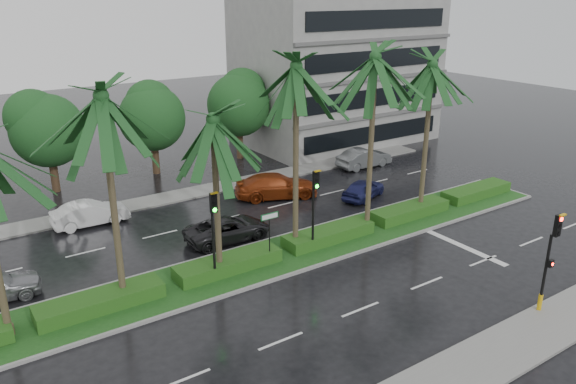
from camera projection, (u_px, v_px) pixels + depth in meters
ground at (293, 264)px, 27.37m from camera, size 120.00×120.00×0.00m
near_sidewalk at (460, 375)px, 19.42m from camera, size 40.00×2.40×0.12m
far_sidewalk at (189, 194)px, 36.69m from camera, size 40.00×2.00×0.12m
median at (281, 255)px, 28.13m from camera, size 36.00×4.00×0.15m
hedge at (281, 248)px, 28.00m from camera, size 35.20×1.40×0.60m
lane_markings at (346, 252)px, 28.64m from camera, size 34.00×13.06×0.01m
palm_row at (257, 101)px, 24.81m from camera, size 26.30×4.20×10.18m
signal_near at (550, 259)px, 22.39m from camera, size 0.34×0.45×4.36m
signal_median_left at (214, 224)px, 24.48m from camera, size 0.34×0.42×4.36m
signal_median_right at (315, 199)px, 27.38m from camera, size 0.34×0.42×4.36m
street_sign at (270, 225)px, 26.50m from camera, size 0.95×0.09×2.60m
bg_trees at (162, 112)px, 39.99m from camera, size 32.65×4.86×7.02m
building at (336, 71)px, 48.33m from camera, size 16.00×10.00×12.00m
car_white at (90, 213)px, 31.75m from camera, size 1.58×4.24×1.38m
car_darkgrey at (228, 229)px, 29.79m from camera, size 2.23×4.68×1.29m
car_red at (276, 186)px, 35.99m from camera, size 3.92×5.74×1.54m
car_blue at (364, 189)px, 35.85m from camera, size 2.72×3.97×1.26m
car_grey at (364, 158)px, 42.12m from camera, size 1.54×4.39×1.44m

